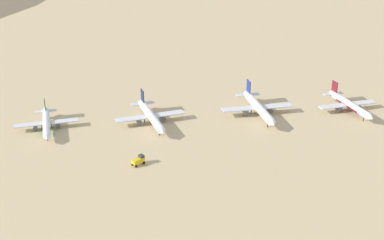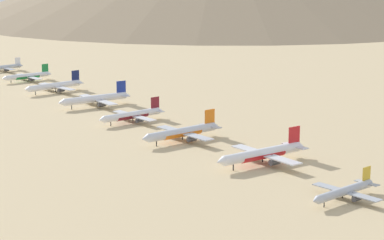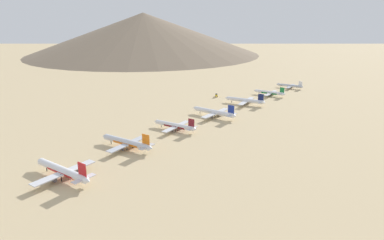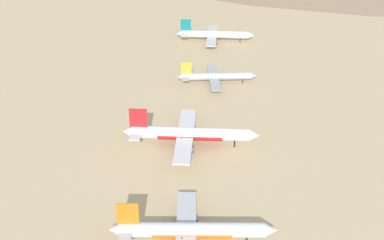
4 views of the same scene
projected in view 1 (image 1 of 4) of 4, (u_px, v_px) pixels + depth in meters
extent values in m
plane|color=tan|center=(346.00, 109.00, 251.60)|extent=(2391.25, 2391.25, 0.00)
cylinder|color=white|center=(46.00, 123.00, 227.01)|extent=(30.90, 3.39, 3.26)
cone|color=white|center=(47.00, 138.00, 212.21)|extent=(2.76, 3.21, 3.19)
cone|color=white|center=(46.00, 110.00, 241.66)|extent=(2.41, 2.94, 2.93)
cube|color=#197A38|center=(45.00, 105.00, 237.41)|extent=(4.72, 0.32, 6.01)
cube|color=silver|center=(46.00, 111.00, 239.26)|extent=(2.79, 10.31, 0.31)
cube|color=silver|center=(46.00, 123.00, 228.37)|extent=(4.41, 29.19, 0.39)
cylinder|color=#4C4C54|center=(58.00, 124.00, 229.55)|extent=(3.61, 1.99, 1.97)
cylinder|color=#4C4C54|center=(35.00, 127.00, 226.93)|extent=(3.61, 1.99, 1.97)
cylinder|color=black|center=(47.00, 137.00, 217.46)|extent=(0.38, 0.38, 3.28)
cylinder|color=black|center=(52.00, 124.00, 230.25)|extent=(0.38, 0.38, 3.28)
cylinder|color=black|center=(42.00, 125.00, 229.12)|extent=(0.38, 0.38, 3.28)
cylinder|color=#197A38|center=(46.00, 123.00, 227.11)|extent=(17.00, 3.34, 3.27)
cylinder|color=white|center=(151.00, 116.00, 233.04)|extent=(35.74, 6.19, 3.75)
cone|color=white|center=(163.00, 132.00, 216.34)|extent=(3.41, 3.89, 3.68)
cone|color=white|center=(141.00, 102.00, 249.56)|extent=(2.99, 3.56, 3.38)
cube|color=#141E51|center=(142.00, 96.00, 244.74)|extent=(5.45, 0.72, 6.92)
cube|color=silver|center=(142.00, 103.00, 246.86)|extent=(3.97, 12.05, 0.36)
cube|color=silver|center=(150.00, 116.00, 234.58)|extent=(7.24, 33.85, 0.44)
cylinder|color=#4C4C54|center=(163.00, 118.00, 236.28)|extent=(4.30, 2.55, 2.27)
cylinder|color=#4C4C54|center=(139.00, 121.00, 232.60)|extent=(4.30, 2.55, 2.27)
cylinder|color=black|center=(159.00, 131.00, 222.29)|extent=(0.43, 0.43, 3.77)
cylinder|color=black|center=(155.00, 118.00, 236.87)|extent=(0.43, 0.43, 3.77)
cylinder|color=black|center=(145.00, 119.00, 235.28)|extent=(0.43, 0.43, 3.77)
cylinder|color=white|center=(258.00, 107.00, 242.34)|extent=(38.19, 6.80, 4.01)
cone|color=white|center=(273.00, 124.00, 223.77)|extent=(3.66, 4.17, 3.93)
cone|color=white|center=(246.00, 93.00, 260.72)|extent=(3.21, 3.82, 3.61)
cube|color=navy|center=(249.00, 87.00, 255.42)|extent=(5.82, 0.80, 7.39)
cube|color=silver|center=(248.00, 95.00, 257.71)|extent=(4.30, 12.88, 0.38)
cube|color=silver|center=(257.00, 107.00, 244.04)|extent=(7.91, 36.18, 0.48)
cylinder|color=#4C4C54|center=(270.00, 110.00, 245.03)|extent=(4.60, 2.75, 2.43)
cylinder|color=#4C4C54|center=(245.00, 112.00, 242.69)|extent=(4.60, 2.75, 2.43)
cylinder|color=black|center=(268.00, 123.00, 230.35)|extent=(0.46, 0.46, 4.03)
cylinder|color=black|center=(262.00, 109.00, 246.18)|extent=(0.46, 0.46, 4.03)
cylinder|color=black|center=(251.00, 110.00, 245.17)|extent=(0.46, 0.46, 4.03)
cylinder|color=white|center=(349.00, 104.00, 247.42)|extent=(33.50, 3.92, 3.53)
cone|color=white|center=(371.00, 118.00, 231.42)|extent=(3.01, 3.50, 3.46)
cone|color=white|center=(330.00, 92.00, 263.26)|extent=(2.64, 3.21, 3.18)
cube|color=maroon|center=(335.00, 87.00, 258.66)|extent=(5.12, 0.39, 6.51)
cube|color=silver|center=(333.00, 94.00, 260.67)|extent=(3.10, 11.19, 0.33)
cube|color=silver|center=(348.00, 105.00, 248.89)|extent=(5.02, 31.65, 0.42)
cylinder|color=#4C4C54|center=(358.00, 106.00, 250.20)|extent=(3.93, 2.18, 2.14)
cylinder|color=#4C4C54|center=(339.00, 109.00, 247.30)|extent=(3.93, 2.18, 2.14)
cylinder|color=black|center=(364.00, 118.00, 237.10)|extent=(0.41, 0.41, 3.55)
cylinder|color=black|center=(350.00, 106.00, 250.94)|extent=(0.41, 0.41, 3.55)
cylinder|color=black|center=(342.00, 107.00, 249.68)|extent=(0.41, 0.41, 3.55)
cylinder|color=maroon|center=(349.00, 105.00, 247.53)|extent=(18.44, 3.75, 3.54)
cube|color=yellow|center=(138.00, 161.00, 196.67)|extent=(4.53, 5.66, 1.70)
cube|color=#333338|center=(141.00, 156.00, 197.21)|extent=(2.68, 2.58, 1.10)
cylinder|color=black|center=(140.00, 161.00, 199.25)|extent=(0.84, 1.13, 1.10)
cylinder|color=black|center=(144.00, 163.00, 197.76)|extent=(0.84, 1.13, 1.10)
cylinder|color=black|center=(133.00, 164.00, 196.70)|extent=(0.84, 1.13, 1.10)
cylinder|color=black|center=(136.00, 166.00, 195.21)|extent=(0.84, 1.13, 1.10)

